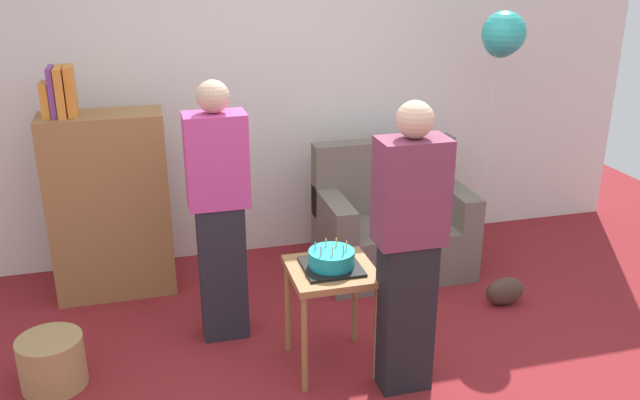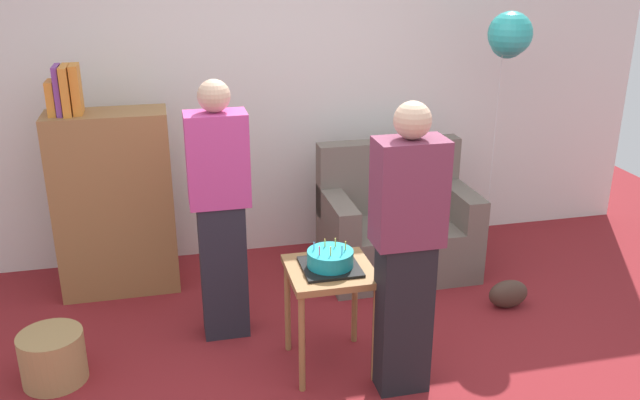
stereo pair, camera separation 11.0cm
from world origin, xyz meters
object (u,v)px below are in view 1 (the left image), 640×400
bookshelf (108,203)px  handbag (505,291)px  couch (391,227)px  side_table (331,284)px  wicker_basket (52,362)px  person_holding_cake (408,250)px  balloon_bunch (503,36)px  person_blowing_candles (219,212)px  birthday_cake (332,260)px

bookshelf → handbag: size_ratio=5.78×
couch → side_table: 1.39m
wicker_basket → couch: bearing=21.3°
wicker_basket → person_holding_cake: bearing=-14.6°
handbag → bookshelf: bearing=160.8°
wicker_basket → balloon_bunch: (3.13, 0.89, 1.58)m
wicker_basket → handbag: bearing=3.4°
wicker_basket → person_blowing_candles: bearing=16.5°
side_table → wicker_basket: size_ratio=1.76×
balloon_bunch → birthday_cake: bearing=-145.0°
couch → person_blowing_candles: 1.56m
person_holding_cake → balloon_bunch: balloon_bunch is taller
wicker_basket → handbag: 2.92m
bookshelf → side_table: (1.23, -1.28, -0.14)m
birthday_cake → side_table: bearing=104.9°
wicker_basket → balloon_bunch: bearing=15.9°
couch → handbag: 0.96m
side_table → birthday_cake: (0.00, -0.00, 0.15)m
birthday_cake → balloon_bunch: size_ratio=0.17×
couch → person_blowing_candles: size_ratio=0.67×
bookshelf → handbag: (2.58, -0.90, -0.57)m
birthday_cake → person_blowing_candles: (-0.56, 0.50, 0.15)m
couch → wicker_basket: bearing=-158.7°
person_blowing_candles → balloon_bunch: size_ratio=0.85×
person_holding_cake → bookshelf: bearing=-50.8°
side_table → person_blowing_candles: person_blowing_candles is taller
side_table → couch: bearing=54.8°
side_table → person_blowing_candles: bearing=137.9°
balloon_bunch → person_blowing_candles: bearing=-164.4°
handbag → balloon_bunch: 1.80m
person_blowing_candles → handbag: 2.05m
birthday_cake → wicker_basket: 1.67m
side_table → handbag: bearing=15.6°
couch → balloon_bunch: bearing=-1.9°
couch → balloon_bunch: balloon_bunch is taller
couch → wicker_basket: couch is taller
handbag → couch: bearing=127.0°
bookshelf → birthday_cake: bearing=-46.1°
side_table → balloon_bunch: balloon_bunch is taller
birthday_cake → handbag: bearing=15.6°
bookshelf → person_holding_cake: 2.22m
person_blowing_candles → handbag: size_ratio=5.82×
person_holding_cake → handbag: (1.02, 0.67, -0.73)m
bookshelf → balloon_bunch: 3.00m
bookshelf → side_table: bearing=-46.1°
person_holding_cake → wicker_basket: bearing=-20.4°
person_blowing_candles → wicker_basket: (-1.01, -0.30, -0.68)m
side_table → birthday_cake: bearing=-75.1°
birthday_cake → handbag: 1.52m
person_blowing_candles → handbag: person_blowing_candles is taller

